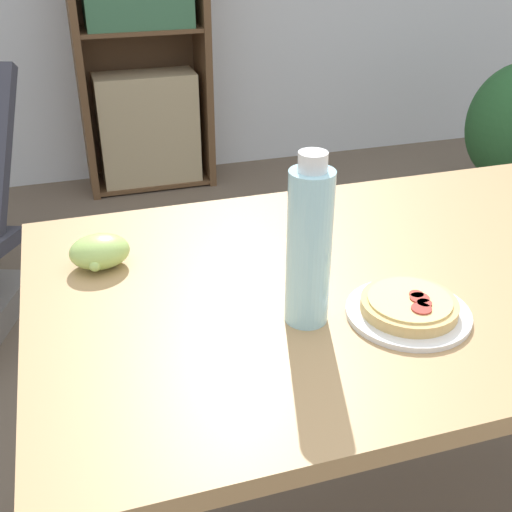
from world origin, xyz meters
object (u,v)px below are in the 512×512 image
at_px(drink_bottle, 309,246).
at_px(bookshelf, 141,44).
at_px(grape_bunch, 99,252).
at_px(pizza_on_plate, 409,308).

height_order(drink_bottle, bookshelf, bookshelf).
xyz_separation_m(grape_bunch, drink_bottle, (0.32, -0.28, 0.11)).
relative_size(pizza_on_plate, bookshelf, 0.13).
height_order(pizza_on_plate, bookshelf, bookshelf).
distance_m(drink_bottle, bookshelf, 2.51).
xyz_separation_m(pizza_on_plate, bookshelf, (-0.09, 2.54, -0.02)).
bearing_deg(grape_bunch, bookshelf, 79.92).
distance_m(pizza_on_plate, drink_bottle, 0.22).
relative_size(pizza_on_plate, grape_bunch, 1.84).
distance_m(pizza_on_plate, grape_bunch, 0.59).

